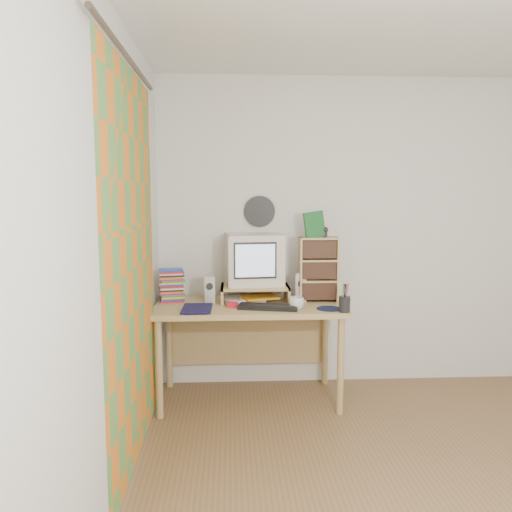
{
  "coord_description": "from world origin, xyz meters",
  "views": [
    {
      "loc": [
        -1.17,
        -2.29,
        1.56
      ],
      "look_at": [
        -0.98,
        1.33,
        1.12
      ],
      "focal_mm": 35.0,
      "sensor_mm": 36.0,
      "label": 1
    }
  ],
  "objects": [
    {
      "name": "curtain",
      "position": [
        -1.71,
        0.48,
        1.15
      ],
      "size": [
        0.0,
        2.2,
        2.2
      ],
      "primitive_type": "plane",
      "rotation": [
        1.57,
        0.0,
        1.57
      ],
      "color": "orange",
      "rests_on": "left_wall"
    },
    {
      "name": "mousepad",
      "position": [
        -0.46,
        1.18,
        0.75
      ],
      "size": [
        0.19,
        0.19,
        0.0
      ],
      "primitive_type": "cylinder",
      "rotation": [
        0.0,
        0.0,
        -0.06
      ],
      "color": "black",
      "rests_on": "desk"
    },
    {
      "name": "papers",
      "position": [
        -1.03,
        1.47,
        0.77
      ],
      "size": [
        0.36,
        0.31,
        0.04
      ],
      "primitive_type": null,
      "rotation": [
        0.0,
        0.0,
        0.33
      ],
      "color": "white",
      "rests_on": "desk"
    },
    {
      "name": "webcam",
      "position": [
        -0.45,
        1.46,
        1.28
      ],
      "size": [
        0.05,
        0.05,
        0.08
      ],
      "primitive_type": null,
      "rotation": [
        0.0,
        0.0,
        -0.03
      ],
      "color": "black",
      "rests_on": "cd_rack"
    },
    {
      "name": "back_wall",
      "position": [
        0.0,
        1.75,
        1.25
      ],
      "size": [
        3.5,
        0.0,
        3.5
      ],
      "primitive_type": "plane",
      "rotation": [
        1.57,
        0.0,
        0.0
      ],
      "color": "white",
      "rests_on": "floor"
    },
    {
      "name": "keyboard",
      "position": [
        -0.9,
        1.2,
        0.76
      ],
      "size": [
        0.45,
        0.24,
        0.03
      ],
      "primitive_type": "cube",
      "rotation": [
        0.0,
        0.0,
        -0.23
      ],
      "color": "black",
      "rests_on": "desk"
    },
    {
      "name": "left_wall",
      "position": [
        -1.75,
        0.0,
        1.25
      ],
      "size": [
        0.0,
        3.5,
        3.5
      ],
      "primitive_type": "plane",
      "rotation": [
        1.57,
        0.0,
        1.57
      ],
      "color": "white",
      "rests_on": "floor"
    },
    {
      "name": "crt_monitor",
      "position": [
        -0.98,
        1.53,
        1.07
      ],
      "size": [
        0.46,
        0.46,
        0.39
      ],
      "primitive_type": "cube",
      "rotation": [
        0.0,
        0.0,
        0.11
      ],
      "color": "beige",
      "rests_on": "monitor_riser"
    },
    {
      "name": "diary",
      "position": [
        -1.51,
        1.18,
        0.78
      ],
      "size": [
        0.26,
        0.2,
        0.05
      ],
      "primitive_type": "imported",
      "rotation": [
        0.0,
        0.0,
        -0.02
      ],
      "color": "#110F38",
      "rests_on": "desk"
    },
    {
      "name": "speaker_right",
      "position": [
        -0.63,
        1.45,
        0.86
      ],
      "size": [
        0.09,
        0.09,
        0.22
      ],
      "primitive_type": "cube",
      "rotation": [
        0.0,
        0.0,
        -0.08
      ],
      "color": "#AEAEB3",
      "rests_on": "desk"
    },
    {
      "name": "mug",
      "position": [
        -0.7,
        1.18,
        0.79
      ],
      "size": [
        0.13,
        0.13,
        0.09
      ],
      "primitive_type": "imported",
      "rotation": [
        0.0,
        0.0,
        -0.16
      ],
      "color": "silver",
      "rests_on": "desk"
    },
    {
      "name": "monitor_riser",
      "position": [
        -0.98,
        1.48,
        0.84
      ],
      "size": [
        0.52,
        0.3,
        0.12
      ],
      "color": "#D5B770",
      "rests_on": "desk"
    },
    {
      "name": "dvd_stack",
      "position": [
        -1.62,
        1.5,
        0.87
      ],
      "size": [
        0.19,
        0.15,
        0.25
      ],
      "primitive_type": null,
      "rotation": [
        0.0,
        0.0,
        0.17
      ],
      "color": "brown",
      "rests_on": "desk"
    },
    {
      "name": "cd_rack",
      "position": [
        -0.5,
        1.46,
        1.0
      ],
      "size": [
        0.3,
        0.16,
        0.49
      ],
      "primitive_type": "cube",
      "rotation": [
        0.0,
        0.0,
        -0.01
      ],
      "color": "#D5B770",
      "rests_on": "desk"
    },
    {
      "name": "game_box",
      "position": [
        -0.53,
        1.45,
        1.34
      ],
      "size": [
        0.15,
        0.06,
        0.19
      ],
      "primitive_type": "cube",
      "rotation": [
        0.0,
        0.0,
        0.2
      ],
      "color": "#195825",
      "rests_on": "cd_rack"
    },
    {
      "name": "red_box",
      "position": [
        -1.15,
        1.27,
        0.77
      ],
      "size": [
        0.08,
        0.06,
        0.04
      ],
      "primitive_type": "cube",
      "rotation": [
        0.0,
        0.0,
        -0.13
      ],
      "color": "red",
      "rests_on": "desk"
    },
    {
      "name": "floor",
      "position": [
        0.0,
        0.0,
        0.0
      ],
      "size": [
        3.5,
        3.5,
        0.0
      ],
      "primitive_type": "plane",
      "color": "brown",
      "rests_on": "ground"
    },
    {
      "name": "desk",
      "position": [
        -1.03,
        1.44,
        0.62
      ],
      "size": [
        1.4,
        0.7,
        0.75
      ],
      "color": "tan",
      "rests_on": "floor"
    },
    {
      "name": "speaker_left",
      "position": [
        -1.32,
        1.43,
        0.85
      ],
      "size": [
        0.08,
        0.08,
        0.2
      ],
      "primitive_type": "cube",
      "rotation": [
        0.0,
        0.0,
        0.06
      ],
      "color": "#AEAEB3",
      "rests_on": "desk"
    },
    {
      "name": "pen_cup",
      "position": [
        -0.38,
        1.07,
        0.83
      ],
      "size": [
        0.08,
        0.08,
        0.16
      ],
      "primitive_type": null,
      "rotation": [
        0.0,
        0.0,
        -0.03
      ],
      "color": "black",
      "rests_on": "desk"
    },
    {
      "name": "wall_disc",
      "position": [
        -0.93,
        1.73,
        1.43
      ],
      "size": [
        0.25,
        0.02,
        0.25
      ],
      "primitive_type": "cylinder",
      "rotation": [
        1.57,
        0.0,
        0.0
      ],
      "color": "black",
      "rests_on": "back_wall"
    }
  ]
}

